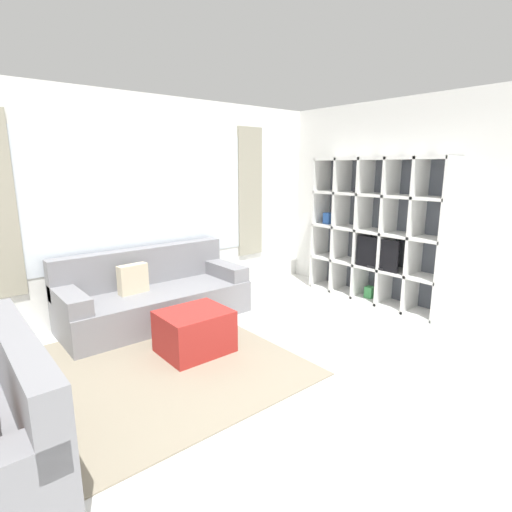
% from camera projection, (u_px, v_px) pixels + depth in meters
% --- Properties ---
extents(ground_plane, '(16.00, 16.00, 0.00)m').
position_uv_depth(ground_plane, '(334.00, 415.00, 3.02)').
color(ground_plane, silver).
extents(wall_back, '(6.59, 0.11, 2.70)m').
position_uv_depth(wall_back, '(146.00, 205.00, 5.05)').
color(wall_back, white).
rests_on(wall_back, ground_plane).
extents(wall_right, '(0.07, 4.27, 2.70)m').
position_uv_depth(wall_right, '(378.00, 202.00, 5.58)').
color(wall_right, white).
rests_on(wall_right, ground_plane).
extents(area_rug, '(2.92, 2.32, 0.01)m').
position_uv_depth(area_rug, '(127.00, 376.00, 3.56)').
color(area_rug, gray).
rests_on(area_rug, ground_plane).
extents(shelving_unit, '(0.40, 1.99, 1.96)m').
position_uv_depth(shelving_unit, '(376.00, 232.00, 5.43)').
color(shelving_unit, '#515660').
rests_on(shelving_unit, ground_plane).
extents(couch_main, '(2.19, 0.88, 0.85)m').
position_uv_depth(couch_main, '(155.00, 297.00, 4.82)').
color(couch_main, gray).
rests_on(couch_main, ground_plane).
extents(ottoman, '(0.66, 0.56, 0.44)m').
position_uv_depth(ottoman, '(195.00, 332.00, 3.99)').
color(ottoman, '#A82823').
rests_on(ottoman, ground_plane).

